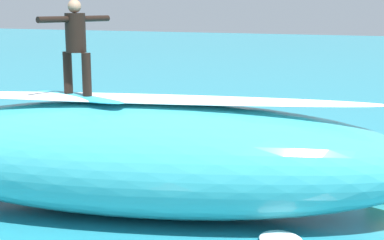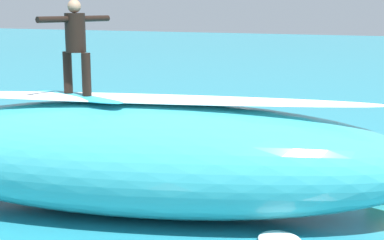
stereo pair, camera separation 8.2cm
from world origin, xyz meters
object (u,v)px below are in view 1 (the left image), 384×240
surfboard_riding (78,97)px  surfboard_paddling (287,180)px  surfer_riding (76,40)px  surfer_paddling (281,171)px  buoy_marker (384,184)px

surfboard_riding → surfboard_paddling: bearing=-119.7°
surfer_riding → surfboard_paddling: (-2.88, -2.98, -2.89)m
surfboard_riding → surfboard_paddling: (-2.88, -2.98, -1.94)m
surfer_riding → surfer_paddling: (-2.76, -2.98, -2.73)m
surfer_riding → surfboard_paddling: surfer_riding is taller
surfer_riding → surfer_paddling: bearing=-118.3°
surfboard_paddling → buoy_marker: (-1.89, 0.46, 0.28)m
surfer_riding → surfer_paddling: size_ratio=0.93×
surfboard_riding → surfer_paddling: (-2.76, -2.98, -1.78)m
surfboard_riding → buoy_marker: surfboard_riding is taller
surfboard_paddling → surfer_paddling: bearing=-180.0°
surfer_riding → buoy_marker: size_ratio=1.51×
surfboard_riding → buoy_marker: size_ratio=2.05×
surfboard_paddling → buoy_marker: bearing=-9.9°
surfer_paddling → buoy_marker: buoy_marker is taller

